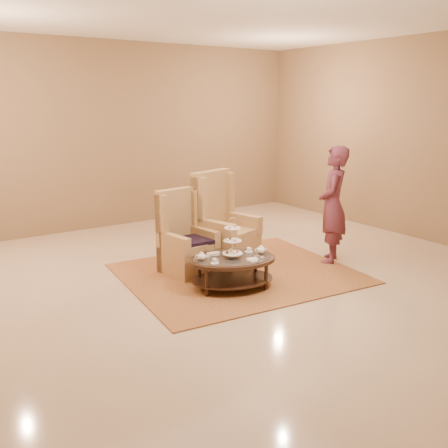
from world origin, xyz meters
TOP-DOWN VIEW (x-y plane):
  - ground at (0.00, 0.00)m, footprint 8.00×8.00m
  - ceiling at (0.00, 0.00)m, footprint 8.00×8.00m
  - wall_back at (0.00, 4.00)m, footprint 8.00×0.04m
  - wall_right at (4.00, 0.00)m, footprint 0.04×8.00m
  - rug at (0.21, 0.30)m, footprint 3.36×2.89m
  - tea_table at (-0.18, -0.11)m, footprint 1.34×1.11m
  - armchair_left at (-0.36, 0.80)m, footprint 0.73×0.75m
  - armchair_right at (0.31, 0.86)m, footprint 0.94×0.95m
  - person at (1.72, -0.03)m, footprint 0.77×0.74m

SIDE VIEW (x-z plane):
  - ground at x=0.00m, z-range 0.00..0.00m
  - ceiling at x=0.00m, z-range -0.01..0.01m
  - rug at x=0.21m, z-range 0.00..0.02m
  - tea_table at x=-0.18m, z-range -0.13..0.83m
  - armchair_left at x=-0.36m, z-range -0.19..1.00m
  - armchair_right at x=0.31m, z-range -0.23..1.16m
  - person at x=1.72m, z-range 0.00..1.77m
  - wall_back at x=0.00m, z-range 0.00..3.50m
  - wall_right at x=4.00m, z-range 0.00..3.50m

